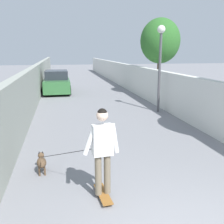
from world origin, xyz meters
The scene contains 9 objects.
ground_plane centered at (14.00, 0.00, 0.00)m, with size 80.00×80.00×0.00m, color gray.
wall_left centered at (12.00, 3.23, 1.01)m, with size 48.00×0.30×2.03m, color #999E93.
fence_right centered at (12.00, -3.23, 0.93)m, with size 48.00×0.30×1.85m, color silver.
tree_right_mid centered at (13.00, -4.38, 3.43)m, with size 2.47×2.47×4.84m.
lamp_post centered at (8.66, -2.68, 2.74)m, with size 0.36×0.36×3.95m.
skateboard centered at (1.87, 1.14, 0.07)m, with size 0.82×0.27×0.08m.
person_skateboarder centered at (1.87, 1.14, 1.09)m, with size 0.25×0.71×1.72m.
dog centered at (3.21, 2.38, 0.27)m, with size 1.66×1.38×1.06m.
car_near centered at (15.49, 2.08, 0.71)m, with size 3.87×1.80×1.54m.
Camera 1 is at (-2.63, 1.87, 2.82)m, focal length 41.08 mm.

